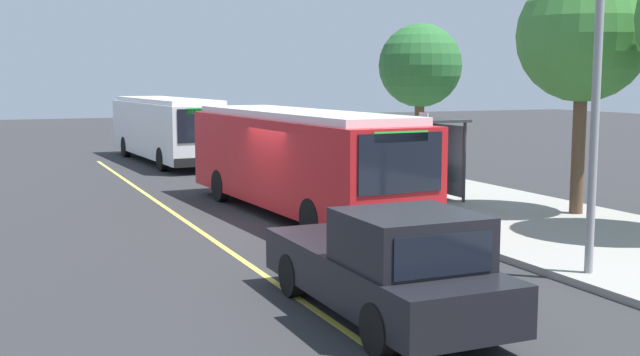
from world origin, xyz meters
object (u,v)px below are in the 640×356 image
at_px(transit_bus_main, 298,158).
at_px(pickup_truck, 387,267).
at_px(transit_bus_second, 167,127).
at_px(route_sign_post, 424,149).
at_px(waiting_bench, 426,182).

xyz_separation_m(transit_bus_main, pickup_truck, (9.68, -2.35, -0.76)).
xyz_separation_m(transit_bus_second, pickup_truck, (25.20, -2.06, -0.76)).
xyz_separation_m(pickup_truck, route_sign_post, (-7.54, 5.17, 1.10)).
distance_m(waiting_bench, route_sign_post, 3.32).
bearing_deg(waiting_bench, route_sign_post, -32.80).
relative_size(transit_bus_second, route_sign_post, 4.00).
xyz_separation_m(transit_bus_second, waiting_bench, (15.10, 4.77, -0.98)).
bearing_deg(transit_bus_main, route_sign_post, 52.81).
height_order(transit_bus_second, pickup_truck, transit_bus_second).
relative_size(transit_bus_main, transit_bus_second, 0.98).
height_order(pickup_truck, waiting_bench, pickup_truck).
height_order(transit_bus_second, waiting_bench, transit_bus_second).
relative_size(pickup_truck, waiting_bench, 3.38).
distance_m(transit_bus_main, pickup_truck, 9.99).
xyz_separation_m(transit_bus_main, route_sign_post, (2.14, 2.82, 0.34)).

